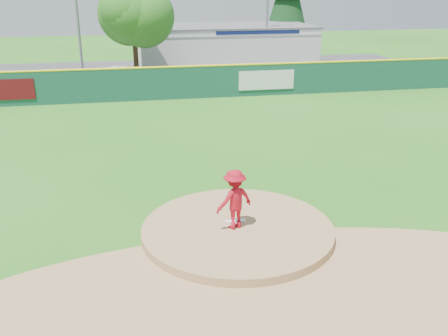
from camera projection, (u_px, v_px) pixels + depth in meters
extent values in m
plane|color=#286B19|center=(238.00, 234.00, 14.37)|extent=(120.00, 120.00, 0.00)
cylinder|color=#9E774C|center=(238.00, 234.00, 14.37)|extent=(5.50, 5.50, 0.50)
cube|color=white|center=(235.00, 221.00, 14.56)|extent=(0.60, 0.15, 0.04)
cylinder|color=#9E774C|center=(266.00, 293.00, 11.62)|extent=(15.40, 15.40, 0.01)
cube|color=#38383A|center=(162.00, 75.00, 39.18)|extent=(44.00, 16.00, 0.02)
imported|color=#AF0F1F|center=(235.00, 199.00, 13.93)|extent=(1.28, 1.01, 1.74)
imported|color=white|center=(124.00, 75.00, 35.02)|extent=(4.86, 2.58, 1.30)
cube|color=silver|center=(224.00, 45.00, 44.32)|extent=(15.00, 8.00, 3.20)
cube|color=white|center=(234.00, 33.00, 40.14)|extent=(15.00, 0.06, 0.55)
cube|color=#0F194C|center=(258.00, 32.00, 40.47)|extent=(7.00, 0.03, 0.28)
cube|color=#59595B|center=(224.00, 26.00, 43.74)|extent=(15.20, 8.20, 0.12)
cube|color=#580C11|center=(2.00, 90.00, 28.69)|extent=(3.60, 0.04, 1.20)
cube|color=silver|center=(267.00, 80.00, 31.57)|extent=(3.60, 0.04, 1.20)
cube|color=#154637|center=(173.00, 83.00, 30.57)|extent=(40.00, 0.10, 2.00)
cylinder|color=yellow|center=(173.00, 67.00, 30.22)|extent=(40.00, 0.14, 0.14)
cylinder|color=#382314|center=(136.00, 62.00, 36.53)|extent=(0.36, 0.36, 2.60)
sphere|color=#387F23|center=(133.00, 16.00, 35.39)|extent=(5.60, 5.60, 5.60)
cylinder|color=#382314|center=(285.00, 47.00, 49.55)|extent=(0.40, 0.40, 1.60)
cylinder|color=gray|center=(76.00, 2.00, 36.17)|extent=(0.20, 0.20, 11.00)
cylinder|color=gray|center=(267.00, 6.00, 40.92)|extent=(0.20, 0.20, 10.00)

